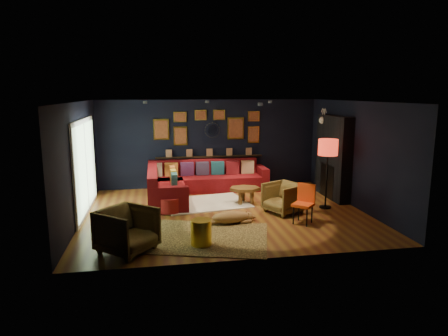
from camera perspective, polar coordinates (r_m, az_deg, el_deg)
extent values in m
plane|color=brown|center=(9.53, 0.17, -6.35)|extent=(6.50, 6.50, 0.00)
plane|color=black|center=(11.92, -2.15, 3.50)|extent=(6.50, 0.00, 6.50)
plane|color=black|center=(6.59, 4.37, -2.44)|extent=(6.50, 0.00, 6.50)
plane|color=black|center=(9.24, -20.09, 0.74)|extent=(0.00, 5.50, 5.50)
plane|color=black|center=(10.30, 18.28, 1.82)|extent=(0.00, 5.50, 5.50)
plane|color=white|center=(9.11, 0.18, 9.48)|extent=(6.50, 6.50, 0.00)
cube|color=maroon|center=(11.60, -2.75, -2.19)|extent=(3.20, 0.95, 0.42)
cube|color=maroon|center=(11.86, -2.99, 0.17)|extent=(3.20, 0.24, 0.46)
cube|color=maroon|center=(11.90, 5.39, -1.35)|extent=(0.22, 0.95, 0.64)
cube|color=maroon|center=(10.45, -8.13, -3.73)|extent=(0.95, 2.20, 0.42)
cube|color=maroon|center=(10.35, -10.16, -1.54)|extent=(0.24, 2.20, 0.46)
cube|color=maroon|center=(9.45, -7.95, -4.58)|extent=(0.95, 0.22, 0.64)
cube|color=beige|center=(11.57, -9.76, -0.28)|extent=(0.38, 0.14, 0.38)
cube|color=orange|center=(11.58, -7.53, -0.21)|extent=(0.38, 0.14, 0.38)
cube|color=#4D2455|center=(11.61, -5.31, -0.14)|extent=(0.38, 0.14, 0.38)
cube|color=#372E4E|center=(11.65, -3.11, -0.07)|extent=(0.38, 0.14, 0.38)
cube|color=#1B566C|center=(11.71, -0.92, 0.01)|extent=(0.38, 0.14, 0.38)
cube|color=maroon|center=(11.79, 1.24, 0.08)|extent=(0.38, 0.14, 0.38)
cube|color=tan|center=(11.88, 3.37, 0.14)|extent=(0.38, 0.14, 0.38)
cube|color=#A1511D|center=(11.04, -7.38, -0.74)|extent=(0.14, 0.38, 0.38)
cube|color=olive|center=(10.55, -7.25, -1.27)|extent=(0.14, 0.38, 0.38)
cube|color=#295A61|center=(10.07, -7.11, -1.86)|extent=(0.14, 0.38, 0.38)
cube|color=black|center=(11.90, -2.09, 1.64)|extent=(3.20, 0.12, 0.04)
cube|color=gold|center=(11.74, -8.96, 5.47)|extent=(0.45, 0.03, 0.60)
cube|color=#A35530|center=(11.72, -8.96, 5.46)|extent=(0.38, 0.01, 0.51)
cube|color=gold|center=(11.78, -6.25, 4.58)|extent=(0.40, 0.03, 0.55)
cube|color=#A35530|center=(11.76, -6.24, 4.57)|extent=(0.34, 0.01, 0.47)
cube|color=gold|center=(11.73, -6.30, 7.25)|extent=(0.38, 0.03, 0.30)
cube|color=#A35530|center=(11.71, -6.30, 7.24)|extent=(0.32, 0.01, 0.25)
cube|color=gold|center=(11.98, 1.67, 5.70)|extent=(0.50, 0.03, 0.65)
cube|color=#A35530|center=(11.96, 1.69, 5.69)|extent=(0.42, 0.01, 0.55)
cube|color=gold|center=(12.12, 4.22, 4.78)|extent=(0.35, 0.03, 0.50)
cube|color=#A35530|center=(12.10, 4.25, 4.77)|extent=(0.30, 0.01, 0.42)
cube|color=gold|center=(12.07, 4.26, 7.38)|extent=(0.35, 0.03, 0.30)
cube|color=#A35530|center=(12.06, 4.28, 7.37)|extent=(0.30, 0.01, 0.25)
cube|color=gold|center=(11.78, -3.37, 7.55)|extent=(0.35, 0.03, 0.30)
cube|color=#A35530|center=(11.76, -3.36, 7.55)|extent=(0.30, 0.01, 0.25)
cube|color=gold|center=(11.86, -0.71, 7.59)|extent=(0.35, 0.03, 0.30)
cube|color=#A35530|center=(11.84, -0.69, 7.59)|extent=(0.30, 0.01, 0.25)
cylinder|color=silver|center=(11.86, -1.66, 5.41)|extent=(0.28, 0.03, 0.28)
cone|color=gold|center=(11.89, -0.61, 5.43)|extent=(0.03, 0.16, 0.03)
cone|color=gold|center=(11.88, -0.69, 5.83)|extent=(0.04, 0.16, 0.04)
cone|color=gold|center=(11.87, -0.92, 6.17)|extent=(0.04, 0.16, 0.04)
cone|color=gold|center=(11.86, -1.26, 6.39)|extent=(0.04, 0.16, 0.04)
cone|color=gold|center=(11.84, -1.66, 6.47)|extent=(0.03, 0.16, 0.03)
cone|color=gold|center=(11.83, -2.07, 6.38)|extent=(0.04, 0.16, 0.04)
cone|color=gold|center=(11.83, -2.41, 6.14)|extent=(0.04, 0.16, 0.04)
cone|color=gold|center=(11.83, -2.64, 5.79)|extent=(0.04, 0.16, 0.04)
cone|color=gold|center=(11.83, -2.72, 5.39)|extent=(0.03, 0.16, 0.03)
cone|color=gold|center=(11.84, -2.63, 4.98)|extent=(0.04, 0.16, 0.04)
cone|color=gold|center=(11.85, -2.40, 4.64)|extent=(0.04, 0.16, 0.04)
cone|color=gold|center=(11.87, -2.06, 4.42)|extent=(0.04, 0.16, 0.04)
cone|color=gold|center=(11.88, -1.65, 4.35)|extent=(0.03, 0.16, 0.03)
cone|color=gold|center=(11.89, -1.25, 4.44)|extent=(0.04, 0.16, 0.04)
cone|color=gold|center=(11.90, -0.91, 4.67)|extent=(0.04, 0.16, 0.04)
cone|color=gold|center=(11.90, -0.68, 5.02)|extent=(0.04, 0.16, 0.04)
cube|color=black|center=(11.06, 15.35, 1.51)|extent=(0.30, 1.60, 2.20)
cube|color=black|center=(11.15, 14.91, -1.80)|extent=(0.20, 0.80, 0.90)
cone|color=white|center=(11.44, 14.93, 6.62)|extent=(0.35, 0.28, 0.28)
sphere|color=white|center=(11.35, 13.92, 6.63)|extent=(0.20, 0.20, 0.20)
cylinder|color=white|center=(11.30, 14.17, 7.47)|extent=(0.02, 0.10, 0.28)
cylinder|color=white|center=(11.41, 13.93, 7.51)|extent=(0.02, 0.10, 0.28)
cube|color=white|center=(9.85, -19.25, 0.19)|extent=(0.04, 2.80, 2.20)
cube|color=#ACD6A4|center=(9.85, -19.10, 0.20)|extent=(0.01, 2.60, 2.00)
cube|color=white|center=(9.85, -19.07, 0.20)|extent=(0.02, 0.06, 2.00)
cylinder|color=black|center=(10.17, -11.21, 9.18)|extent=(0.10, 0.10, 0.06)
cylinder|color=black|center=(10.66, -2.42, 9.44)|extent=(0.10, 0.10, 0.06)
cylinder|color=black|center=(10.60, 6.59, 9.37)|extent=(0.10, 0.10, 0.06)
cylinder|color=black|center=(8.46, 5.20, 9.07)|extent=(0.10, 0.10, 0.06)
cube|color=white|center=(10.26, -2.68, -5.03)|extent=(2.32, 1.86, 0.03)
cube|color=tan|center=(7.97, -3.60, -9.80)|extent=(3.08, 2.56, 0.02)
cylinder|color=brown|center=(10.07, 2.33, -4.31)|extent=(0.10, 0.10, 0.32)
cylinder|color=brown|center=(10.13, 3.99, -4.23)|extent=(0.10, 0.10, 0.32)
cylinder|color=brown|center=(10.43, 2.73, -3.79)|extent=(0.10, 0.10, 0.32)
cylinder|color=maroon|center=(9.53, -7.79, -5.19)|extent=(0.52, 0.52, 0.34)
imported|color=#A58238|center=(7.33, -13.68, -8.35)|extent=(1.17, 1.17, 0.88)
imported|color=#A58238|center=(9.51, 8.48, -4.04)|extent=(0.98, 1.00, 0.79)
cylinder|color=gold|center=(7.50, -3.29, -9.20)|extent=(0.39, 0.39, 0.49)
cylinder|color=black|center=(8.77, 9.90, -6.60)|extent=(0.03, 0.03, 0.42)
cylinder|color=black|center=(8.66, 11.75, -6.88)|extent=(0.03, 0.03, 0.42)
cylinder|color=black|center=(9.04, 10.64, -6.10)|extent=(0.03, 0.03, 0.42)
cylinder|color=black|center=(8.94, 12.44, -6.36)|extent=(0.03, 0.03, 0.42)
cube|color=#EE4615|center=(8.79, 11.23, -5.17)|extent=(0.57, 0.57, 0.06)
cube|color=#EE4615|center=(8.89, 11.69, -3.47)|extent=(0.33, 0.31, 0.40)
cylinder|color=black|center=(10.20, 14.25, -5.42)|extent=(0.29, 0.29, 0.04)
cylinder|color=black|center=(10.03, 14.44, -1.54)|extent=(0.04, 0.04, 1.37)
cylinder|color=red|center=(9.90, 14.65, 2.89)|extent=(0.47, 0.47, 0.39)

